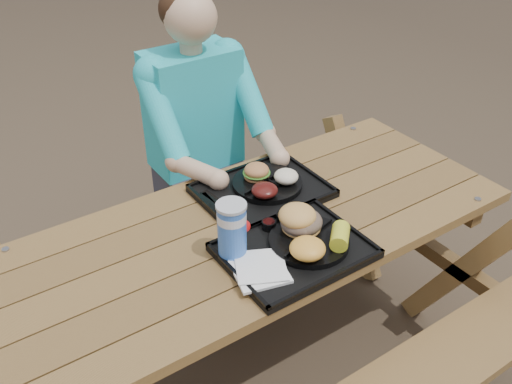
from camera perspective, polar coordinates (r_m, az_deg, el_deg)
ground at (r=2.48m, az=-0.00°, el=-17.11°), size 60.00×60.00×0.00m
picnic_table at (r=2.21m, az=-0.00°, el=-10.96°), size 1.80×1.49×0.75m
tray_near at (r=1.83m, az=3.84°, el=-5.94°), size 0.45×0.35×0.02m
tray_far at (r=2.10m, az=0.62°, el=0.02°), size 0.45×0.35×0.02m
plate_near at (r=1.84m, az=5.32°, el=-4.92°), size 0.26×0.26×0.02m
plate_far at (r=2.11m, az=1.14°, el=0.85°), size 0.26×0.26×0.02m
napkin_stack at (r=1.73m, az=0.39°, el=-7.83°), size 0.19×0.19×0.02m
soda_cup at (r=1.75m, az=-2.42°, el=-3.94°), size 0.09×0.09×0.18m
condiment_bbq at (r=1.90m, az=1.29°, el=-3.29°), size 0.05×0.05×0.03m
condiment_mustard at (r=1.92m, az=2.90°, el=-2.62°), size 0.06×0.06×0.03m
sandwich at (r=1.84m, az=4.62°, el=-1.99°), size 0.13×0.13×0.13m
mac_cheese at (r=1.75m, az=5.17°, el=-5.65°), size 0.11×0.11×0.06m
corn_cob at (r=1.81m, az=8.39°, el=-4.40°), size 0.14×0.14×0.06m
cutlery_far at (r=2.03m, az=-3.88°, el=-0.97°), size 0.05×0.17×0.01m
burger at (r=2.11m, az=0.06°, el=2.46°), size 0.10×0.10×0.09m
baked_beans at (r=2.02m, az=0.87°, el=0.18°), size 0.10×0.10×0.04m
potato_salad at (r=2.09m, az=3.03°, el=1.57°), size 0.09×0.09×0.05m
diner at (r=2.56m, az=-5.79°, el=3.42°), size 0.48×0.84×1.28m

